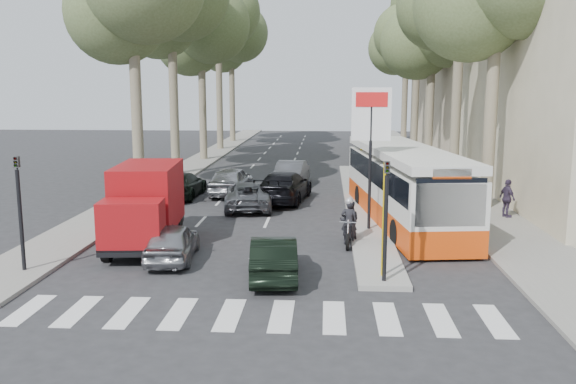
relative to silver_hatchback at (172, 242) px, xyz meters
name	(u,v)px	position (x,y,z in m)	size (l,w,h in m)	color
ground	(275,268)	(3.45, -0.72, -0.62)	(120.00, 120.00, 0.00)	#28282B
sidewalk_right	(426,166)	(12.05, 24.28, -0.56)	(3.20, 70.00, 0.12)	gray
median_left	(203,159)	(-4.55, 27.28, -0.56)	(2.40, 64.00, 0.12)	gray
traffic_island	(360,202)	(6.70, 10.28, -0.54)	(1.50, 26.00, 0.16)	gray
building_far	(496,57)	(18.95, 33.28, 7.38)	(11.00, 20.00, 16.00)	#B7A88E
billboard	(371,138)	(6.70, 4.27, 3.08)	(1.50, 12.10, 5.60)	yellow
traffic_light_island	(386,201)	(6.70, -2.22, 1.86)	(0.16, 0.41, 3.60)	black
traffic_light_left	(19,193)	(-4.15, -1.72, 1.86)	(0.16, 0.41, 3.60)	black
tree_l_c	(203,27)	(-4.33, 27.39, 9.42)	(7.40, 7.20, 13.71)	#6B604C
tree_l_d	(220,15)	(-4.43, 35.39, 11.14)	(7.40, 7.20, 15.66)	#6B604C
tree_l_e	(233,35)	(-4.53, 43.39, 10.11)	(7.40, 7.20, 14.49)	#6B604C
tree_r_c	(435,28)	(12.47, 25.39, 9.07)	(7.40, 7.20, 13.32)	#6B604C
tree_r_d	(420,20)	(12.57, 33.39, 10.45)	(7.40, 7.20, 14.88)	#6B604C
tree_r_e	(408,36)	(12.67, 41.39, 9.76)	(7.40, 7.20, 14.10)	#6B604C
silver_hatchback	(172,242)	(0.00, 0.00, 0.00)	(1.47, 3.65, 1.24)	#929399
dark_hatchback	(274,257)	(3.48, -1.62, 0.01)	(1.34, 3.84, 1.27)	black
queue_car_a	(248,195)	(1.39, 8.66, 0.01)	(2.08, 4.52, 1.26)	#515459
queue_car_b	(284,187)	(2.95, 10.52, 0.13)	(2.12, 5.22, 1.51)	black
queue_car_c	(231,181)	(0.03, 12.28, 0.13)	(1.78, 4.44, 1.51)	#919398
queue_car_d	(293,172)	(3.07, 15.79, 0.10)	(1.53, 4.39, 1.45)	#4A4C52
queue_car_e	(182,185)	(-2.38, 11.31, 0.03)	(1.84, 4.53, 1.31)	black
red_truck	(145,204)	(-1.38, 1.74, 0.90)	(2.50, 5.55, 2.87)	black
city_bus	(404,183)	(8.25, 6.19, 1.05)	(4.09, 12.25, 3.17)	#E0440C
motorcycle	(349,222)	(5.87, 2.49, 0.17)	(0.77, 2.04, 1.74)	black
pedestrian_near	(507,198)	(12.73, 6.94, 0.32)	(0.96, 0.47, 1.64)	#3A2F47
pedestrian_far	(492,180)	(13.45, 12.16, 0.31)	(1.05, 0.47, 1.63)	#625749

